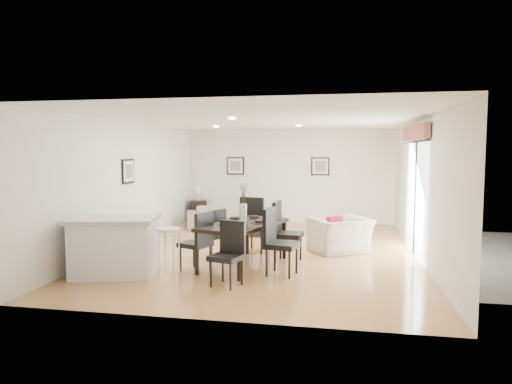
% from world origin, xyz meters
% --- Properties ---
extents(ground, '(8.00, 8.00, 0.00)m').
position_xyz_m(ground, '(0.00, 0.00, 0.00)').
color(ground, tan).
rests_on(ground, ground).
extents(wall_back, '(6.00, 0.04, 2.70)m').
position_xyz_m(wall_back, '(0.00, 4.00, 1.35)').
color(wall_back, white).
rests_on(wall_back, ground).
extents(wall_front, '(6.00, 0.04, 2.70)m').
position_xyz_m(wall_front, '(0.00, -4.00, 1.35)').
color(wall_front, white).
rests_on(wall_front, ground).
extents(wall_left, '(0.04, 8.00, 2.70)m').
position_xyz_m(wall_left, '(-3.00, 0.00, 1.35)').
color(wall_left, white).
rests_on(wall_left, ground).
extents(wall_right, '(0.04, 8.00, 2.70)m').
position_xyz_m(wall_right, '(3.00, 0.00, 1.35)').
color(wall_right, white).
rests_on(wall_right, ground).
extents(ceiling, '(6.00, 8.00, 0.02)m').
position_xyz_m(ceiling, '(0.00, 0.00, 2.70)').
color(ceiling, white).
rests_on(ceiling, wall_back).
extents(sofa, '(2.32, 1.51, 0.63)m').
position_xyz_m(sofa, '(-1.58, 2.82, 0.32)').
color(sofa, gray).
rests_on(sofa, ground).
extents(armchair, '(1.44, 1.39, 0.71)m').
position_xyz_m(armchair, '(1.48, 0.16, 0.36)').
color(armchair, beige).
rests_on(armchair, ground).
extents(dining_table, '(1.46, 2.08, 0.79)m').
position_xyz_m(dining_table, '(-0.22, -1.30, 0.71)').
color(dining_table, black).
rests_on(dining_table, ground).
extents(dining_chair_wnear, '(0.60, 0.60, 1.03)m').
position_xyz_m(dining_chair_wnear, '(-0.89, -1.80, 0.58)').
color(dining_chair_wnear, black).
rests_on(dining_chair_wnear, ground).
extents(dining_chair_wfar, '(0.58, 0.58, 0.97)m').
position_xyz_m(dining_chair_wfar, '(-0.90, -0.86, 0.54)').
color(dining_chair_wfar, black).
rests_on(dining_chair_wfar, ground).
extents(dining_chair_enear, '(0.60, 0.60, 1.12)m').
position_xyz_m(dining_chair_enear, '(0.44, -1.75, 0.63)').
color(dining_chair_enear, black).
rests_on(dining_chair_enear, ground).
extents(dining_chair_efar, '(0.56, 0.56, 1.13)m').
position_xyz_m(dining_chair_efar, '(0.44, -0.82, 0.63)').
color(dining_chair_efar, black).
rests_on(dining_chair_efar, ground).
extents(dining_chair_head, '(0.55, 0.55, 0.99)m').
position_xyz_m(dining_chair_head, '(-0.20, -2.48, 0.55)').
color(dining_chair_head, black).
rests_on(dining_chair_head, ground).
extents(dining_chair_foot, '(0.63, 0.63, 1.15)m').
position_xyz_m(dining_chair_foot, '(-0.24, -0.14, 0.64)').
color(dining_chair_foot, black).
rests_on(dining_chair_foot, ground).
extents(vase, '(0.87, 1.37, 0.72)m').
position_xyz_m(vase, '(-0.22, -1.30, 1.06)').
color(vase, white).
rests_on(vase, dining_table).
extents(coffee_table, '(1.04, 0.68, 0.40)m').
position_xyz_m(coffee_table, '(-0.31, 1.76, 0.20)').
color(coffee_table, black).
rests_on(coffee_table, ground).
extents(side_table, '(0.62, 0.62, 0.63)m').
position_xyz_m(side_table, '(-2.66, 3.64, 0.32)').
color(side_table, black).
rests_on(side_table, ground).
extents(table_lamp, '(0.22, 0.22, 0.41)m').
position_xyz_m(table_lamp, '(-2.66, 3.64, 0.90)').
color(table_lamp, white).
rests_on(table_lamp, side_table).
extents(cushion, '(0.32, 0.33, 0.35)m').
position_xyz_m(cushion, '(1.38, 0.06, 0.58)').
color(cushion, maroon).
rests_on(cushion, armchair).
extents(kitchen_island, '(1.59, 1.35, 0.98)m').
position_xyz_m(kitchen_island, '(-2.23, -2.24, 0.49)').
color(kitchen_island, white).
rests_on(kitchen_island, ground).
extents(bar_stool, '(0.37, 0.37, 0.81)m').
position_xyz_m(bar_stool, '(-1.27, -2.24, 0.70)').
color(bar_stool, white).
rests_on(bar_stool, ground).
extents(framed_print_back_left, '(0.52, 0.04, 0.52)m').
position_xyz_m(framed_print_back_left, '(-1.60, 3.97, 1.65)').
color(framed_print_back_left, black).
rests_on(framed_print_back_left, wall_back).
extents(framed_print_back_right, '(0.52, 0.04, 0.52)m').
position_xyz_m(framed_print_back_right, '(0.90, 3.97, 1.65)').
color(framed_print_back_right, black).
rests_on(framed_print_back_right, wall_back).
extents(framed_print_left_wall, '(0.04, 0.52, 0.52)m').
position_xyz_m(framed_print_left_wall, '(-2.97, -0.20, 1.65)').
color(framed_print_left_wall, black).
rests_on(framed_print_left_wall, wall_left).
extents(sliding_door, '(0.12, 2.70, 2.57)m').
position_xyz_m(sliding_door, '(2.96, 0.30, 1.66)').
color(sliding_door, white).
rests_on(sliding_door, wall_right).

